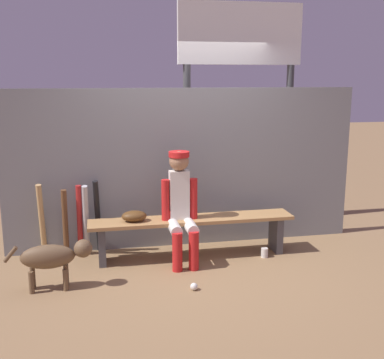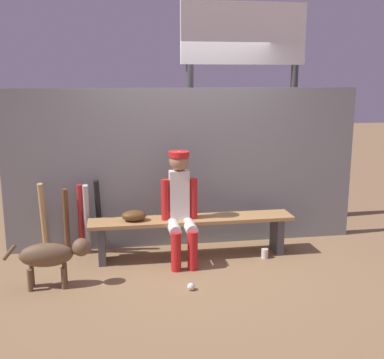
% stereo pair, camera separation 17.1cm
% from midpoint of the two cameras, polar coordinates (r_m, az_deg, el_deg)
% --- Properties ---
extents(ground_plane, '(30.00, 30.00, 0.00)m').
position_cam_midpoint_polar(ground_plane, '(5.66, -0.88, -9.14)').
color(ground_plane, olive).
extents(chainlink_fence, '(4.29, 0.03, 1.93)m').
position_cam_midpoint_polar(chainlink_fence, '(5.82, -1.71, 1.32)').
color(chainlink_fence, gray).
rests_on(chainlink_fence, ground_plane).
extents(dugout_bench, '(2.35, 0.36, 0.47)m').
position_cam_midpoint_polar(dugout_bench, '(5.54, -0.89, -5.64)').
color(dugout_bench, '#AD7F4C').
rests_on(dugout_bench, ground_plane).
extents(player_seated, '(0.41, 0.55, 1.25)m').
position_cam_midpoint_polar(player_seated, '(5.32, -2.25, -2.88)').
color(player_seated, silver).
rests_on(player_seated, ground_plane).
extents(baseball_glove, '(0.28, 0.20, 0.12)m').
position_cam_midpoint_polar(baseball_glove, '(5.41, -7.79, -4.33)').
color(baseball_glove, '#593819').
rests_on(baseball_glove, dugout_bench).
extents(bat_aluminum_black, '(0.10, 0.24, 0.90)m').
position_cam_midpoint_polar(bat_aluminum_black, '(5.76, -11.98, -4.32)').
color(bat_aluminum_black, black).
rests_on(bat_aluminum_black, ground_plane).
extents(bat_aluminum_silver, '(0.07, 0.27, 0.87)m').
position_cam_midpoint_polar(bat_aluminum_silver, '(5.69, -13.31, -4.73)').
color(bat_aluminum_silver, '#B7B7BC').
rests_on(bat_aluminum_silver, ground_plane).
extents(bat_aluminum_red, '(0.08, 0.14, 0.85)m').
position_cam_midpoint_polar(bat_aluminum_red, '(5.75, -14.04, -4.73)').
color(bat_aluminum_red, '#B22323').
rests_on(bat_aluminum_red, ground_plane).
extents(bat_wood_dark, '(0.08, 0.14, 0.81)m').
position_cam_midpoint_polar(bat_wood_dark, '(5.74, -15.67, -5.04)').
color(bat_wood_dark, brown).
rests_on(bat_wood_dark, ground_plane).
extents(bat_wood_tan, '(0.07, 0.22, 0.88)m').
position_cam_midpoint_polar(bat_wood_tan, '(5.81, -18.24, -4.62)').
color(bat_wood_tan, tan).
rests_on(bat_wood_tan, ground_plane).
extents(baseball, '(0.07, 0.07, 0.07)m').
position_cam_midpoint_polar(baseball, '(4.82, -0.81, -12.61)').
color(baseball, white).
rests_on(baseball, ground_plane).
extents(cup_on_ground, '(0.08, 0.08, 0.11)m').
position_cam_midpoint_polar(cup_on_ground, '(5.67, 7.75, -8.61)').
color(cup_on_ground, silver).
rests_on(cup_on_ground, ground_plane).
extents(cup_on_bench, '(0.08, 0.08, 0.11)m').
position_cam_midpoint_polar(cup_on_bench, '(5.44, -3.71, -4.21)').
color(cup_on_bench, red).
rests_on(cup_on_bench, dugout_bench).
extents(scoreboard, '(1.96, 0.27, 3.25)m').
position_cam_midpoint_polar(scoreboard, '(6.64, 5.53, 13.69)').
color(scoreboard, '#3F3F42').
rests_on(scoreboard, ground_plane).
extents(dog, '(0.84, 0.20, 0.49)m').
position_cam_midpoint_polar(dog, '(4.94, -17.08, -8.77)').
color(dog, brown).
rests_on(dog, ground_plane).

